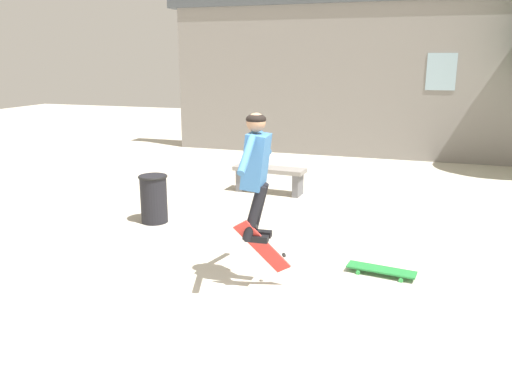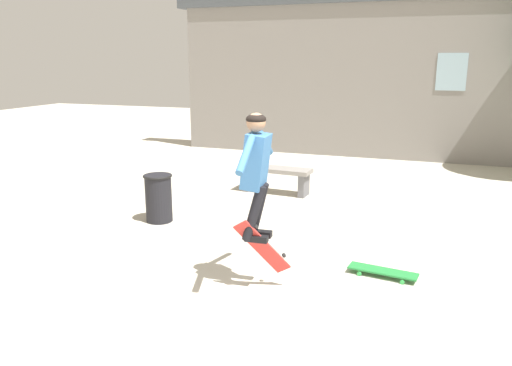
{
  "view_description": "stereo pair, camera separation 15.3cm",
  "coord_description": "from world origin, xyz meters",
  "px_view_note": "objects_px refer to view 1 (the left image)",
  "views": [
    {
      "loc": [
        1.08,
        -4.3,
        2.59
      ],
      "look_at": [
        -0.59,
        0.8,
        1.25
      ],
      "focal_mm": 35.0,
      "sensor_mm": 36.0,
      "label": 1
    },
    {
      "loc": [
        1.22,
        -4.25,
        2.59
      ],
      "look_at": [
        -0.59,
        0.8,
        1.25
      ],
      "focal_mm": 35.0,
      "sensor_mm": 36.0,
      "label": 2
    }
  ],
  "objects_px": {
    "skater": "(256,166)",
    "skateboard_flipping": "(262,247)",
    "trash_bin": "(154,198)",
    "park_bench": "(269,175)",
    "skateboard_resting": "(381,270)"
  },
  "relations": [
    {
      "from": "trash_bin",
      "to": "skater",
      "type": "relative_size",
      "value": 0.54
    },
    {
      "from": "park_bench",
      "to": "trash_bin",
      "type": "distance_m",
      "value": 2.64
    },
    {
      "from": "skater",
      "to": "skateboard_resting",
      "type": "distance_m",
      "value": 2.09
    },
    {
      "from": "skateboard_flipping",
      "to": "park_bench",
      "type": "bearing_deg",
      "value": 73.26
    },
    {
      "from": "skater",
      "to": "skateboard_flipping",
      "type": "xyz_separation_m",
      "value": [
        0.08,
        -0.02,
        -0.93
      ]
    },
    {
      "from": "trash_bin",
      "to": "skater",
      "type": "distance_m",
      "value": 3.08
    },
    {
      "from": "park_bench",
      "to": "trash_bin",
      "type": "relative_size",
      "value": 1.86
    },
    {
      "from": "skateboard_resting",
      "to": "skater",
      "type": "bearing_deg",
      "value": 37.47
    },
    {
      "from": "skater",
      "to": "skateboard_resting",
      "type": "relative_size",
      "value": 1.68
    },
    {
      "from": "skateboard_flipping",
      "to": "skateboard_resting",
      "type": "bearing_deg",
      "value": -0.26
    },
    {
      "from": "park_bench",
      "to": "skateboard_flipping",
      "type": "relative_size",
      "value": 2.02
    },
    {
      "from": "park_bench",
      "to": "skateboard_resting",
      "type": "height_order",
      "value": "park_bench"
    },
    {
      "from": "trash_bin",
      "to": "skateboard_flipping",
      "type": "bearing_deg",
      "value": -36.43
    },
    {
      "from": "skateboard_flipping",
      "to": "skateboard_resting",
      "type": "xyz_separation_m",
      "value": [
        1.28,
        0.8,
        -0.44
      ]
    },
    {
      "from": "park_bench",
      "to": "skater",
      "type": "distance_m",
      "value": 4.35
    }
  ]
}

